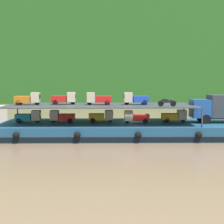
# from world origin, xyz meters

# --- Properties ---
(ground_plane) EXTENTS (400.00, 400.00, 0.00)m
(ground_plane) POSITION_xyz_m (0.00, 0.00, 0.00)
(ground_plane) COLOR #7F664C
(hillside_far_bank) EXTENTS (111.08, 28.88, 41.10)m
(hillside_far_bank) POSITION_xyz_m (0.00, 65.88, 23.15)
(hillside_far_bank) COLOR #286023
(hillside_far_bank) RESTS_ON ground
(cargo_barge) EXTENTS (29.89, 9.11, 1.50)m
(cargo_barge) POSITION_xyz_m (-0.00, -0.03, 0.75)
(cargo_barge) COLOR navy
(cargo_barge) RESTS_ON ground
(covered_lorry) EXTENTS (7.86, 2.31, 3.10)m
(covered_lorry) POSITION_xyz_m (9.96, -0.02, 3.19)
(covered_lorry) COLOR #1E4C99
(covered_lorry) RESTS_ON cargo_barge
(cargo_rack) EXTENTS (20.69, 7.78, 2.00)m
(cargo_rack) POSITION_xyz_m (-3.80, 0.00, 3.44)
(cargo_rack) COLOR #383D47
(cargo_rack) RESTS_ON cargo_barge
(mini_truck_lower_stern) EXTENTS (2.75, 1.22, 1.38)m
(mini_truck_lower_stern) POSITION_xyz_m (-11.82, 0.13, 2.19)
(mini_truck_lower_stern) COLOR teal
(mini_truck_lower_stern) RESTS_ON cargo_barge
(mini_truck_lower_aft) EXTENTS (2.76, 1.23, 1.38)m
(mini_truck_lower_aft) POSITION_xyz_m (-8.10, 0.14, 2.19)
(mini_truck_lower_aft) COLOR red
(mini_truck_lower_aft) RESTS_ON cargo_barge
(mini_truck_lower_mid) EXTENTS (2.76, 1.24, 1.38)m
(mini_truck_lower_mid) POSITION_xyz_m (-3.69, 0.38, 2.19)
(mini_truck_lower_mid) COLOR gold
(mini_truck_lower_mid) RESTS_ON cargo_barge
(mini_truck_lower_fore) EXTENTS (2.74, 1.21, 1.38)m
(mini_truck_lower_fore) POSITION_xyz_m (0.16, -0.39, 2.19)
(mini_truck_lower_fore) COLOR red
(mini_truck_lower_fore) RESTS_ON cargo_barge
(mini_truck_lower_bow) EXTENTS (2.77, 1.25, 1.38)m
(mini_truck_lower_bow) POSITION_xyz_m (4.58, 0.46, 2.19)
(mini_truck_lower_bow) COLOR gold
(mini_truck_lower_bow) RESTS_ON cargo_barge
(mini_truck_upper_stern) EXTENTS (2.77, 1.26, 1.38)m
(mini_truck_upper_stern) POSITION_xyz_m (-11.83, 0.05, 4.19)
(mini_truck_upper_stern) COLOR orange
(mini_truck_upper_stern) RESTS_ON cargo_rack
(mini_truck_upper_mid) EXTENTS (2.77, 1.26, 1.38)m
(mini_truck_upper_mid) POSITION_xyz_m (-7.94, 0.80, 4.19)
(mini_truck_upper_mid) COLOR red
(mini_truck_upper_mid) RESTS_ON cargo_rack
(mini_truck_upper_fore) EXTENTS (2.79, 1.29, 1.38)m
(mini_truck_upper_fore) POSITION_xyz_m (-4.03, 0.12, 4.19)
(mini_truck_upper_fore) COLOR red
(mini_truck_upper_fore) RESTS_ON cargo_rack
(mini_truck_upper_bow) EXTENTS (2.78, 1.27, 1.38)m
(mini_truck_upper_bow) POSITION_xyz_m (0.13, 0.20, 4.19)
(mini_truck_upper_bow) COLOR #1E47B7
(mini_truck_upper_bow) RESTS_ON cargo_rack
(motorcycle_upper_port) EXTENTS (1.90, 0.55, 0.87)m
(motorcycle_upper_port) POSITION_xyz_m (3.17, -2.33, 3.93)
(motorcycle_upper_port) COLOR black
(motorcycle_upper_port) RESTS_ON cargo_rack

